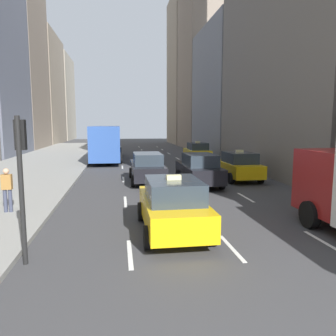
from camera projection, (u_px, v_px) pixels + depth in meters
The scene contains 10 objects.
sidewalk_left at pixel (37, 166), 26.26m from camera, with size 8.00×66.00×0.15m, color gray.
lane_markings at pixel (162, 172), 23.76m from camera, with size 5.72×56.00×0.01m.
taxi_lead at pixel (197, 152), 30.67m from camera, with size 2.02×4.40×1.87m.
taxi_second at pixel (173, 205), 10.27m from camera, with size 2.02×4.40×1.87m.
taxi_third at pixel (238, 166), 20.13m from camera, with size 2.02×4.40×1.87m.
sedan_black_near at pixel (199, 169), 18.45m from camera, with size 2.02×4.85×1.78m.
sedan_silver_behind at pixel (147, 167), 19.38m from camera, with size 2.02×4.98×1.74m.
city_bus at pixel (107, 142), 31.35m from camera, with size 2.80×11.61×3.25m.
pedestrian_far_walking at pixel (7, 188), 12.12m from camera, with size 0.36×0.22×1.65m.
traffic_light_pole at pixel (21, 166), 7.79m from camera, with size 0.24×0.42×3.60m.
Camera 1 is at (-0.43, -0.33, 3.39)m, focal length 35.00 mm.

